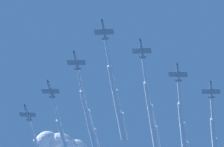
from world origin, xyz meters
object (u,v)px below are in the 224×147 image
Objects in this scene: jet_lead at (118,104)px; jet_port_inner at (152,119)px; jet_starboard_inner at (90,122)px; jet_port_mid at (184,135)px.

jet_port_inner is (-19.37, -3.15, 3.05)m from jet_lead.
jet_starboard_inner is 45.98m from jet_port_mid.
jet_port_mid is (-36.78, -4.67, 0.80)m from jet_lead.
jet_port_inner is 1.06× the size of jet_port_mid.
jet_lead is at bearing 7.23° from jet_port_mid.
jet_starboard_inner is at bearing -12.65° from jet_port_mid.
jet_port_inner is 1.11× the size of jet_starboard_inner.
jet_starboard_inner reaches higher than jet_lead.
jet_starboard_inner is 0.95× the size of jet_port_mid.
jet_port_inner is at bearing 4.97° from jet_port_mid.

